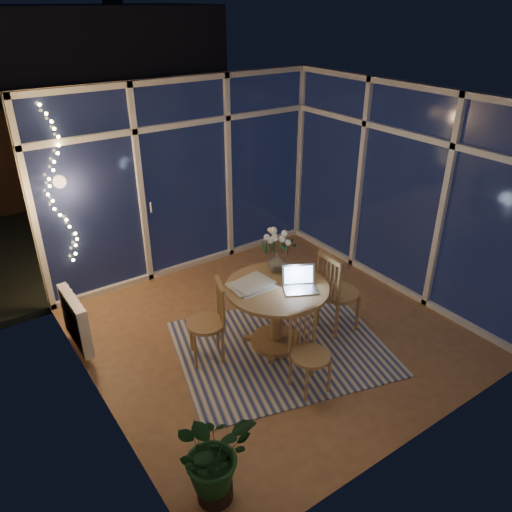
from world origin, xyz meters
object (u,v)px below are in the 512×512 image
dining_table (276,316)px  chair_front (311,354)px  chair_left (206,322)px  laptop (301,280)px  chair_right (339,291)px  flower_vase (277,262)px  potted_plant (213,463)px

dining_table → chair_front: size_ratio=1.28×
chair_left → laptop: bearing=84.0°
chair_right → laptop: chair_right is taller
chair_front → laptop: (0.32, 0.57, 0.45)m
dining_table → flower_vase: flower_vase is taller
chair_right → dining_table: bearing=79.5°
chair_left → laptop: 1.08m
laptop → flower_vase: size_ratio=1.63×
chair_front → flower_vase: (0.37, 1.04, 0.43)m
dining_table → chair_left: bearing=162.4°
chair_left → chair_right: (1.51, -0.40, 0.05)m
chair_left → chair_front: 1.16m
chair_front → potted_plant: chair_front is taller
potted_plant → chair_right: bearing=25.8°
chair_front → flower_vase: 1.19m
dining_table → potted_plant: bearing=-140.4°
chair_right → flower_vase: size_ratio=4.82×
chair_right → laptop: size_ratio=2.96×
chair_front → laptop: laptop is taller
chair_front → flower_vase: size_ratio=4.07×
flower_vase → chair_left: bearing=-177.4°
dining_table → chair_left: size_ratio=1.19×
chair_front → potted_plant: (-1.38, -0.51, -0.05)m
chair_right → laptop: bearing=94.7°
chair_front → chair_left: bearing=124.7°
chair_front → flower_vase: flower_vase is taller
potted_plant → laptop: bearing=32.4°
chair_front → laptop: size_ratio=2.50×
laptop → flower_vase: 0.48m
dining_table → potted_plant: 2.00m
flower_vase → dining_table: bearing=-126.6°
dining_table → flower_vase: size_ratio=5.23×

